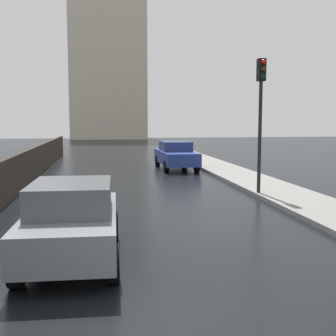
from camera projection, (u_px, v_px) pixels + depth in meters
The scene contains 4 objects.
car_blue_near_kerb at pixel (176, 155), 23.63m from camera, with size 1.87×4.61×1.50m.
car_grey_mid_road at pixel (72, 220), 8.22m from camera, with size 1.83×3.93×1.51m.
traffic_light at pixel (261, 101), 14.83m from camera, with size 0.26×0.39×4.58m.
distant_tower at pixel (110, 56), 61.86m from camera, with size 11.14×9.89×23.47m.
Camera 1 is at (-1.25, -4.62, 2.66)m, focal length 46.59 mm.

